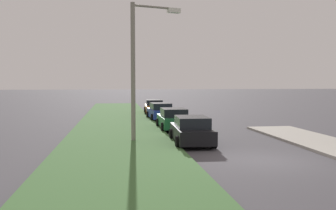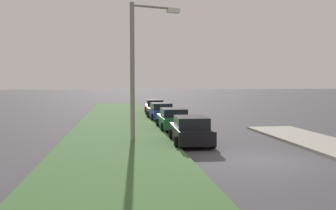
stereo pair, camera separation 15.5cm
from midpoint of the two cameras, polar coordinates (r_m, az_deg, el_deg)
ground at (r=15.58m, az=15.59°, el=-8.57°), size 300.00×300.00×0.00m
grass_median at (r=24.15m, az=-7.86°, el=-4.00°), size 60.00×6.00×0.12m
parked_car_black at (r=18.96m, az=3.88°, el=-4.08°), size 4.37×2.16×1.47m
parked_car_green at (r=24.72m, az=1.01°, el=-2.27°), size 4.31×2.04×1.47m
parked_car_blue at (r=31.12m, az=-1.03°, el=-1.05°), size 4.39×2.19×1.47m
parked_car_orange at (r=36.82m, az=-1.99°, el=-0.32°), size 4.39×2.20×1.47m
streetlight at (r=19.56m, az=-4.47°, el=6.94°), size 1.00×2.82×7.50m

